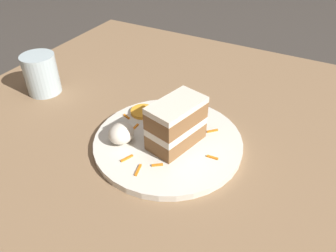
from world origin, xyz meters
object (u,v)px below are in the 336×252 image
object	(u,v)px
plate	(168,142)
drinking_glass	(42,76)
cake_slice	(176,123)
orange_garnish	(143,112)
cream_dollop	(121,133)

from	to	relation	value
plate	drinking_glass	bearing A→B (deg)	-95.30
cake_slice	orange_garnish	size ratio (longest dim) A/B	2.32
plate	cake_slice	size ratio (longest dim) A/B	2.42
plate	orange_garnish	size ratio (longest dim) A/B	5.61
cream_dollop	plate	bearing A→B (deg)	122.16
plate	cake_slice	world-z (taller)	cake_slice
cake_slice	orange_garnish	bearing A→B (deg)	-12.20
orange_garnish	drinking_glass	distance (m)	0.27
cake_slice	drinking_glass	bearing A→B (deg)	8.88
cream_dollop	orange_garnish	xyz separation A→B (m)	(-0.10, -0.02, -0.02)
orange_garnish	cake_slice	bearing A→B (deg)	63.60
orange_garnish	drinking_glass	bearing A→B (deg)	-86.01
plate	orange_garnish	world-z (taller)	orange_garnish
cake_slice	drinking_glass	world-z (taller)	cake_slice
plate	cake_slice	xyz separation A→B (m)	(0.00, 0.02, 0.05)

